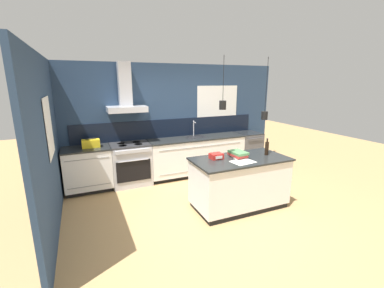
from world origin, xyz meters
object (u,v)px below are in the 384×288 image
object	(u,v)px
bottle_on_island	(267,148)
yellow_toolbox	(91,143)
dishwasher	(247,149)
red_supply_box	(216,156)
book_stack	(238,154)
oven_range	(131,164)

from	to	relation	value
bottle_on_island	yellow_toolbox	distance (m)	3.43
dishwasher	red_supply_box	xyz separation A→B (m)	(-1.87, -1.70, 0.50)
dishwasher	red_supply_box	world-z (taller)	red_supply_box
book_stack	dishwasher	bearing A→B (deg)	50.10
yellow_toolbox	red_supply_box	bearing A→B (deg)	-41.18
oven_range	book_stack	distance (m)	2.41
red_supply_box	yellow_toolbox	size ratio (longest dim) A/B	0.62
oven_range	yellow_toolbox	xyz separation A→B (m)	(-0.77, 0.00, 0.54)
bottle_on_island	yellow_toolbox	bearing A→B (deg)	147.30
dishwasher	book_stack	size ratio (longest dim) A/B	2.60
oven_range	dishwasher	size ratio (longest dim) A/B	1.00
dishwasher	book_stack	bearing A→B (deg)	-129.90
red_supply_box	bottle_on_island	bearing A→B (deg)	-9.34
bottle_on_island	oven_range	bearing A→B (deg)	138.87
dishwasher	yellow_toolbox	size ratio (longest dim) A/B	2.68
book_stack	yellow_toolbox	size ratio (longest dim) A/B	1.03
dishwasher	yellow_toolbox	world-z (taller)	yellow_toolbox
dishwasher	red_supply_box	size ratio (longest dim) A/B	4.30
oven_range	book_stack	bearing A→B (deg)	-48.80
red_supply_box	yellow_toolbox	distance (m)	2.58
dishwasher	bottle_on_island	size ratio (longest dim) A/B	2.98
red_supply_box	yellow_toolbox	bearing A→B (deg)	138.82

